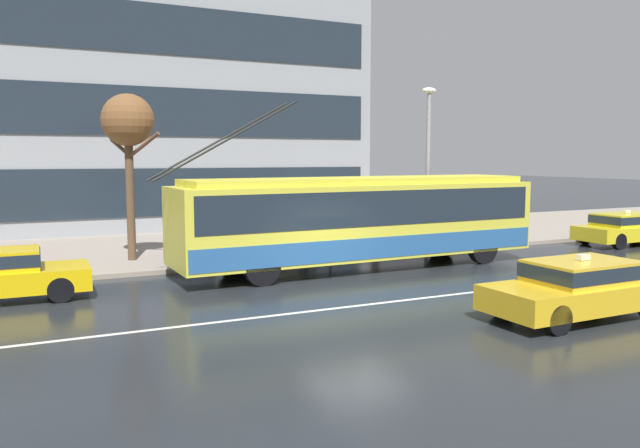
{
  "coord_description": "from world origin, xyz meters",
  "views": [
    {
      "loc": [
        -7.62,
        -13.83,
        3.51
      ],
      "look_at": [
        0.51,
        3.21,
        1.47
      ],
      "focal_mm": 34.85,
      "sensor_mm": 36.0,
      "label": 1
    }
  ],
  "objects_px": {
    "pedestrian_at_shelter": "(251,210)",
    "street_tree_bare": "(128,125)",
    "bus_shelter": "(272,201)",
    "pedestrian_walking_past": "(439,204)",
    "trolleybus": "(361,218)",
    "street_lamp": "(428,152)",
    "pedestrian_waiting_by_pole": "(306,206)",
    "taxi_oncoming_near": "(578,286)",
    "pedestrian_approaching_curb": "(374,202)",
    "taxi_ahead_of_bus": "(628,227)"
  },
  "relations": [
    {
      "from": "trolleybus",
      "to": "pedestrian_approaching_curb",
      "type": "relative_size",
      "value": 6.25
    },
    {
      "from": "taxi_ahead_of_bus",
      "to": "street_tree_bare",
      "type": "relative_size",
      "value": 0.85
    },
    {
      "from": "pedestrian_at_shelter",
      "to": "street_lamp",
      "type": "relative_size",
      "value": 0.32
    },
    {
      "from": "taxi_ahead_of_bus",
      "to": "taxi_oncoming_near",
      "type": "bearing_deg",
      "value": -145.98
    },
    {
      "from": "pedestrian_walking_past",
      "to": "bus_shelter",
      "type": "bearing_deg",
      "value": 175.34
    },
    {
      "from": "trolleybus",
      "to": "street_lamp",
      "type": "xyz_separation_m",
      "value": [
        4.2,
        2.4,
        2.12
      ]
    },
    {
      "from": "taxi_oncoming_near",
      "to": "pedestrian_waiting_by_pole",
      "type": "distance_m",
      "value": 10.44
    },
    {
      "from": "trolleybus",
      "to": "taxi_oncoming_near",
      "type": "relative_size",
      "value": 2.96
    },
    {
      "from": "pedestrian_at_shelter",
      "to": "pedestrian_approaching_curb",
      "type": "xyz_separation_m",
      "value": [
        5.16,
        0.11,
        0.14
      ]
    },
    {
      "from": "pedestrian_at_shelter",
      "to": "street_tree_bare",
      "type": "xyz_separation_m",
      "value": [
        -4.21,
        -0.2,
        2.93
      ]
    },
    {
      "from": "pedestrian_waiting_by_pole",
      "to": "street_tree_bare",
      "type": "xyz_separation_m",
      "value": [
        -5.79,
        1.1,
        2.75
      ]
    },
    {
      "from": "trolleybus",
      "to": "taxi_oncoming_near",
      "type": "bearing_deg",
      "value": -80.18
    },
    {
      "from": "pedestrian_waiting_by_pole",
      "to": "street_tree_bare",
      "type": "relative_size",
      "value": 0.38
    },
    {
      "from": "trolleybus",
      "to": "street_lamp",
      "type": "relative_size",
      "value": 2.1
    },
    {
      "from": "pedestrian_at_shelter",
      "to": "street_tree_bare",
      "type": "relative_size",
      "value": 0.35
    },
    {
      "from": "taxi_oncoming_near",
      "to": "pedestrian_waiting_by_pole",
      "type": "relative_size",
      "value": 2.08
    },
    {
      "from": "trolleybus",
      "to": "street_tree_bare",
      "type": "height_order",
      "value": "street_tree_bare"
    },
    {
      "from": "taxi_ahead_of_bus",
      "to": "taxi_oncoming_near",
      "type": "relative_size",
      "value": 1.08
    },
    {
      "from": "pedestrian_waiting_by_pole",
      "to": "street_lamp",
      "type": "relative_size",
      "value": 0.34
    },
    {
      "from": "pedestrian_waiting_by_pole",
      "to": "street_tree_bare",
      "type": "bearing_deg",
      "value": 169.24
    },
    {
      "from": "pedestrian_walking_past",
      "to": "taxi_ahead_of_bus",
      "type": "bearing_deg",
      "value": -18.52
    },
    {
      "from": "bus_shelter",
      "to": "pedestrian_waiting_by_pole",
      "type": "relative_size",
      "value": 1.98
    },
    {
      "from": "taxi_oncoming_near",
      "to": "pedestrian_walking_past",
      "type": "relative_size",
      "value": 2.15
    },
    {
      "from": "pedestrian_walking_past",
      "to": "street_lamp",
      "type": "distance_m",
      "value": 2.11
    },
    {
      "from": "taxi_oncoming_near",
      "to": "bus_shelter",
      "type": "distance_m",
      "value": 11.02
    },
    {
      "from": "pedestrian_approaching_curb",
      "to": "pedestrian_waiting_by_pole",
      "type": "xyz_separation_m",
      "value": [
        -3.58,
        -1.41,
        0.04
      ]
    },
    {
      "from": "bus_shelter",
      "to": "pedestrian_approaching_curb",
      "type": "height_order",
      "value": "bus_shelter"
    },
    {
      "from": "street_lamp",
      "to": "pedestrian_waiting_by_pole",
      "type": "bearing_deg",
      "value": 175.42
    },
    {
      "from": "bus_shelter",
      "to": "pedestrian_at_shelter",
      "type": "xyz_separation_m",
      "value": [
        -0.4,
        1.01,
        -0.36
      ]
    },
    {
      "from": "bus_shelter",
      "to": "pedestrian_walking_past",
      "type": "distance_m",
      "value": 6.74
    },
    {
      "from": "taxi_ahead_of_bus",
      "to": "taxi_oncoming_near",
      "type": "height_order",
      "value": "same"
    },
    {
      "from": "taxi_oncoming_near",
      "to": "pedestrian_approaching_curb",
      "type": "distance_m",
      "value": 11.77
    },
    {
      "from": "taxi_ahead_of_bus",
      "to": "pedestrian_waiting_by_pole",
      "type": "bearing_deg",
      "value": 168.02
    },
    {
      "from": "trolleybus",
      "to": "street_lamp",
      "type": "distance_m",
      "value": 5.29
    },
    {
      "from": "taxi_oncoming_near",
      "to": "street_tree_bare",
      "type": "bearing_deg",
      "value": 124.4
    },
    {
      "from": "street_lamp",
      "to": "street_tree_bare",
      "type": "bearing_deg",
      "value": 172.04
    },
    {
      "from": "pedestrian_walking_past",
      "to": "pedestrian_waiting_by_pole",
      "type": "distance_m",
      "value": 5.54
    },
    {
      "from": "taxi_oncoming_near",
      "to": "bus_shelter",
      "type": "xyz_separation_m",
      "value": [
        -3.13,
        10.49,
        1.28
      ]
    },
    {
      "from": "bus_shelter",
      "to": "pedestrian_walking_past",
      "type": "relative_size",
      "value": 2.05
    },
    {
      "from": "trolleybus",
      "to": "pedestrian_approaching_curb",
      "type": "xyz_separation_m",
      "value": [
        2.92,
        4.2,
        0.17
      ]
    },
    {
      "from": "bus_shelter",
      "to": "street_lamp",
      "type": "relative_size",
      "value": 0.68
    },
    {
      "from": "trolleybus",
      "to": "street_tree_bare",
      "type": "distance_m",
      "value": 8.1
    },
    {
      "from": "pedestrian_at_shelter",
      "to": "bus_shelter",
      "type": "bearing_deg",
      "value": -68.61
    },
    {
      "from": "taxi_oncoming_near",
      "to": "pedestrian_waiting_by_pole",
      "type": "xyz_separation_m",
      "value": [
        -1.95,
        10.2,
        1.09
      ]
    },
    {
      "from": "taxi_oncoming_near",
      "to": "trolleybus",
      "type": "bearing_deg",
      "value": 99.82
    },
    {
      "from": "taxi_ahead_of_bus",
      "to": "pedestrian_walking_past",
      "type": "relative_size",
      "value": 2.32
    },
    {
      "from": "pedestrian_approaching_curb",
      "to": "bus_shelter",
      "type": "bearing_deg",
      "value": -166.74
    },
    {
      "from": "pedestrian_at_shelter",
      "to": "street_tree_bare",
      "type": "height_order",
      "value": "street_tree_bare"
    },
    {
      "from": "pedestrian_approaching_curb",
      "to": "pedestrian_walking_past",
      "type": "distance_m",
      "value": 2.56
    },
    {
      "from": "street_lamp",
      "to": "street_tree_bare",
      "type": "xyz_separation_m",
      "value": [
        -10.66,
        1.49,
        0.84
      ]
    }
  ]
}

